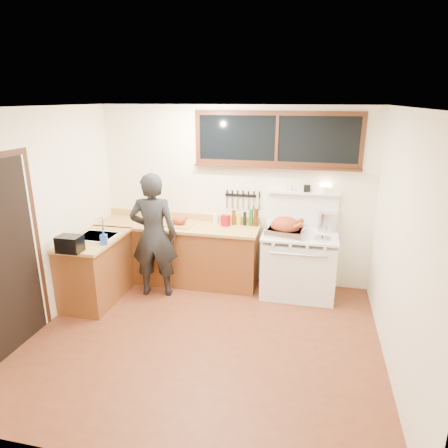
% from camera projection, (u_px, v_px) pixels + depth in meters
% --- Properties ---
extents(ground_plane, '(4.00, 3.50, 0.02)m').
position_uv_depth(ground_plane, '(204.00, 340.00, 4.66)').
color(ground_plane, '#5E2C18').
extents(room_shell, '(4.10, 3.60, 2.65)m').
position_uv_depth(room_shell, '(202.00, 202.00, 4.16)').
color(room_shell, white).
rests_on(room_shell, ground).
extents(counter_back, '(2.44, 0.64, 1.00)m').
position_uv_depth(counter_back, '(178.00, 252.00, 6.04)').
color(counter_back, brown).
rests_on(counter_back, ground).
extents(counter_left, '(0.64, 1.09, 0.90)m').
position_uv_depth(counter_left, '(96.00, 269.00, 5.46)').
color(counter_left, brown).
rests_on(counter_left, ground).
extents(sink_unit, '(0.50, 0.45, 0.37)m').
position_uv_depth(sink_unit, '(97.00, 240.00, 5.40)').
color(sink_unit, white).
rests_on(sink_unit, counter_left).
extents(vintage_stove, '(1.02, 0.74, 1.57)m').
position_uv_depth(vintage_stove, '(298.00, 263.00, 5.62)').
color(vintage_stove, white).
rests_on(vintage_stove, ground).
extents(back_window, '(2.32, 0.13, 0.77)m').
position_uv_depth(back_window, '(277.00, 145.00, 5.51)').
color(back_window, black).
rests_on(back_window, room_shell).
extents(left_doorway, '(0.02, 1.04, 2.17)m').
position_uv_depth(left_doorway, '(8.00, 256.00, 4.23)').
color(left_doorway, black).
rests_on(left_doorway, ground).
extents(knife_strip, '(0.52, 0.03, 0.28)m').
position_uv_depth(knife_strip, '(242.00, 196.00, 5.84)').
color(knife_strip, black).
rests_on(knife_strip, room_shell).
extents(man, '(0.71, 0.54, 1.76)m').
position_uv_depth(man, '(154.00, 235.00, 5.49)').
color(man, black).
rests_on(man, ground).
extents(soap_bottle, '(0.11, 0.11, 0.19)m').
position_uv_depth(soap_bottle, '(104.00, 237.00, 5.07)').
color(soap_bottle, blue).
rests_on(soap_bottle, counter_left).
extents(toaster, '(0.29, 0.21, 0.20)m').
position_uv_depth(toaster, '(70.00, 244.00, 4.82)').
color(toaster, black).
rests_on(toaster, counter_left).
extents(cutting_board, '(0.43, 0.34, 0.14)m').
position_uv_depth(cutting_board, '(179.00, 222.00, 5.83)').
color(cutting_board, tan).
rests_on(cutting_board, counter_back).
extents(roast_turkey, '(0.55, 0.44, 0.27)m').
position_uv_depth(roast_turkey, '(286.00, 228.00, 5.39)').
color(roast_turkey, silver).
rests_on(roast_turkey, vintage_stove).
extents(stockpot, '(0.35, 0.35, 0.27)m').
position_uv_depth(stockpot, '(328.00, 221.00, 5.59)').
color(stockpot, silver).
rests_on(stockpot, vintage_stove).
extents(saucepan, '(0.19, 0.28, 0.11)m').
position_uv_depth(saucepan, '(302.00, 227.00, 5.60)').
color(saucepan, silver).
rests_on(saucepan, vintage_stove).
extents(pot_lid, '(0.30, 0.30, 0.04)m').
position_uv_depth(pot_lid, '(322.00, 238.00, 5.29)').
color(pot_lid, silver).
rests_on(pot_lid, vintage_stove).
extents(coffee_tin, '(0.13, 0.12, 0.17)m').
position_uv_depth(coffee_tin, '(225.00, 221.00, 5.80)').
color(coffee_tin, maroon).
rests_on(coffee_tin, counter_back).
extents(pitcher, '(0.09, 0.09, 0.15)m').
position_uv_depth(pitcher, '(215.00, 218.00, 5.93)').
color(pitcher, white).
rests_on(pitcher, counter_back).
extents(bottle_cluster, '(0.39, 0.07, 0.26)m').
position_uv_depth(bottle_cluster, '(247.00, 218.00, 5.82)').
color(bottle_cluster, black).
rests_on(bottle_cluster, counter_back).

